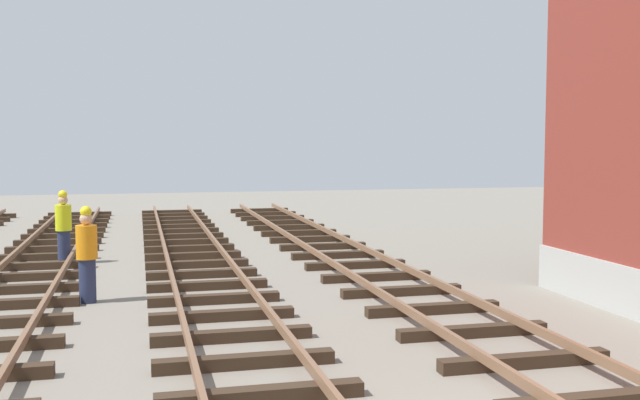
% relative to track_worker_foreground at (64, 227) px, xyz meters
% --- Properties ---
extents(track_worker_foreground, '(0.40, 0.40, 1.87)m').
position_rel_track_worker_foreground_xyz_m(track_worker_foreground, '(0.00, 0.00, 0.00)').
color(track_worker_foreground, '#262D4C').
rests_on(track_worker_foreground, ground).
extents(track_worker_distant, '(0.40, 0.40, 1.87)m').
position_rel_track_worker_foreground_xyz_m(track_worker_distant, '(0.87, -4.92, 0.00)').
color(track_worker_distant, '#262D4C').
rests_on(track_worker_distant, ground).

